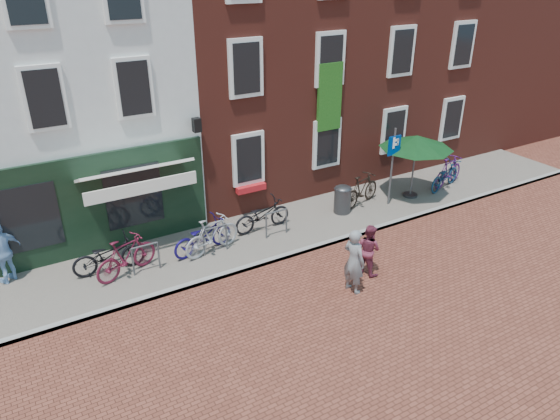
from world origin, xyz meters
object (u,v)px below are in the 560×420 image
bicycle_2 (203,236)px  bicycle_3 (212,235)px  bicycle_0 (109,255)px  bicycle_7 (448,171)px  bicycle_4 (262,215)px  boy (368,249)px  parking_sign (393,157)px  bicycle_6 (445,176)px  parasol (417,139)px  bicycle_5 (362,190)px  bicycle_1 (126,256)px  litter_bin (343,198)px  cafe_person (3,252)px  woman (354,261)px

bicycle_2 → bicycle_3: 0.28m
bicycle_0 → bicycle_7: bearing=-88.9°
bicycle_4 → bicycle_7: bearing=-95.5°
boy → parking_sign: bearing=-62.0°
boy → bicycle_3: boy is taller
bicycle_6 → bicycle_7: (0.32, 0.13, 0.05)m
parasol → bicycle_5: (-1.95, 0.33, -1.54)m
bicycle_1 → bicycle_2: size_ratio=0.97×
litter_bin → bicycle_5: (0.91, 0.15, 0.02)m
bicycle_1 → bicycle_3: (2.41, -0.07, 0.00)m
bicycle_2 → bicycle_4: same height
bicycle_5 → bicycle_0: bearing=72.5°
litter_bin → cafe_person: bearing=173.5°
parasol → bicycle_3: size_ratio=1.37×
bicycle_1 → bicycle_7: bearing=-110.0°
boy → bicycle_6: bearing=-77.1°
litter_bin → boy: bearing=-115.5°
woman → bicycle_6: size_ratio=0.93×
bicycle_6 → bicycle_7: bearing=-84.6°
cafe_person → bicycle_4: (7.03, -0.85, -0.35)m
boy → bicycle_6: boy is taller
litter_bin → parasol: parasol is taller
woman → parasol: bearing=-67.5°
litter_bin → boy: (-1.51, -3.16, 0.09)m
bicycle_1 → bicycle_5: bearing=-108.0°
bicycle_0 → bicycle_7: 12.22m
parasol → bicycle_1: size_ratio=1.37×
cafe_person → bicycle_6: 14.34m
bicycle_3 → woman: bearing=-159.2°
litter_bin → bicycle_7: bearing=-1.6°
bicycle_4 → bicycle_6: bearing=-96.7°
bicycle_4 → boy: bearing=-161.1°
litter_bin → bicycle_2: bearing=-179.4°
bicycle_3 → bicycle_7: same height
cafe_person → bicycle_3: 5.33m
litter_bin → bicycle_6: bearing=-3.5°
bicycle_1 → bicycle_4: bearing=-104.5°
bicycle_7 → bicycle_4: bearing=72.0°
bicycle_2 → bicycle_7: (9.66, -0.09, 0.05)m
bicycle_0 → bicycle_2: size_ratio=1.00×
bicycle_1 → bicycle_3: same height
litter_bin → bicycle_1: bicycle_1 is taller
bicycle_7 → bicycle_5: bearing=70.8°
bicycle_5 → bicycle_2: bearing=75.1°
boy → bicycle_2: bearing=34.5°
bicycle_4 → woman: bearing=-175.5°
parking_sign → bicycle_3: bearing=179.3°
bicycle_3 → bicycle_1: bearing=74.8°
parasol → bicycle_6: size_ratio=1.33×
bicycle_2 → bicycle_5: bicycle_5 is taller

